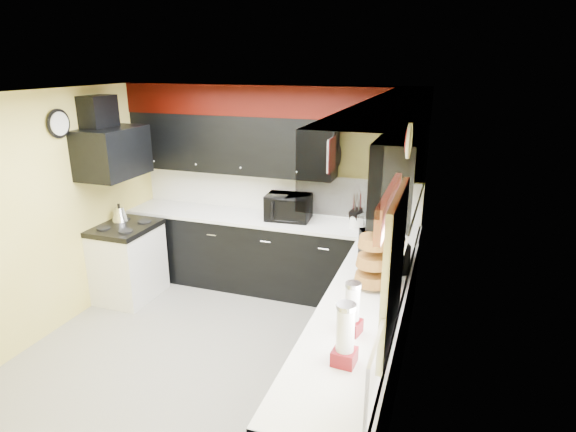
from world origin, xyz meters
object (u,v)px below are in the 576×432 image
object	(u,v)px
toaster_oven	(288,207)
utensil_crock	(356,220)
kettle	(120,214)
microwave	(384,251)
knife_block	(357,218)

from	to	relation	value
toaster_oven	utensil_crock	xyz separation A→B (m)	(0.83, -0.04, -0.06)
kettle	utensil_crock	bearing A→B (deg)	12.67
microwave	kettle	world-z (taller)	microwave
knife_block	kettle	size ratio (longest dim) A/B	1.21
microwave	utensil_crock	size ratio (longest dim) A/B	2.95
toaster_oven	knife_block	bearing A→B (deg)	-6.28
microwave	kettle	bearing A→B (deg)	59.42
toaster_oven	kettle	size ratio (longest dim) A/B	2.81
toaster_oven	knife_block	distance (m)	0.84
utensil_crock	knife_block	distance (m)	0.02
toaster_oven	microwave	size ratio (longest dim) A/B	1.00
toaster_oven	utensil_crock	world-z (taller)	toaster_oven
utensil_crock	knife_block	world-z (taller)	knife_block
utensil_crock	knife_block	size ratio (longest dim) A/B	0.79
toaster_oven	kettle	bearing A→B (deg)	-165.24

